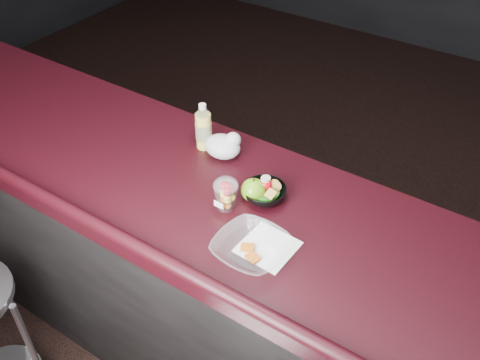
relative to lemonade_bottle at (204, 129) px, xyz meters
The scene contains 8 objects.
counter 0.68m from the lemonade_bottle, 35.53° to the right, with size 4.06×0.71×1.02m.
lemonade_bottle is the anchor object (origin of this frame).
fruit_cup 0.36m from the lemonade_bottle, 41.83° to the right, with size 0.08×0.08×0.12m.
green_apple 0.36m from the lemonade_bottle, 25.47° to the right, with size 0.09×0.09×0.09m.
plastic_bag 0.10m from the lemonade_bottle, ahead, with size 0.14×0.11×0.10m.
snack_bowl 0.37m from the lemonade_bottle, 20.31° to the right, with size 0.19×0.19×0.08m.
takeout_bowl 0.59m from the lemonade_bottle, 39.52° to the right, with size 0.23×0.23×0.05m.
paper_napkin 0.58m from the lemonade_bottle, 33.61° to the right, with size 0.16×0.16×0.00m, color white.
Camera 1 is at (0.76, -0.81, 2.23)m, focal length 40.00 mm.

